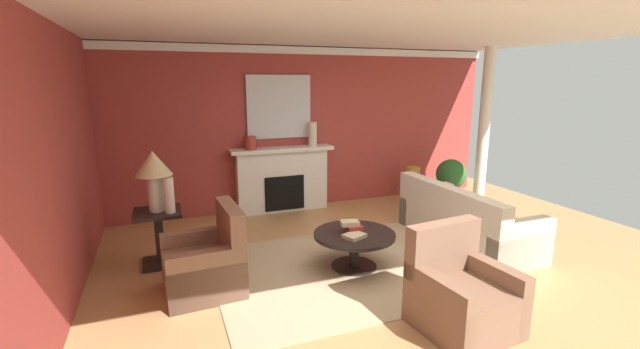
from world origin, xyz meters
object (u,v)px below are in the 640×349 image
Objects in this scene: table_lamp at (153,169)px; vase_mantel_right at (313,134)px; armchair_near_window at (207,264)px; vase_tall_corner at (413,184)px; fireplace at (282,181)px; potted_plant at (451,177)px; mantel_mirror at (279,107)px; vase_mantel_left at (251,143)px; sofa at (464,223)px; side_table at (159,234)px; vase_on_side_table at (169,195)px; coffee_table at (354,242)px; armchair_facing_fireplace at (461,297)px.

vase_mantel_right is at bearing 31.05° from table_lamp.
vase_tall_corner is (4.08, 2.23, 0.03)m from armchair_near_window.
fireplace is 2.16× the size of potted_plant.
mantel_mirror is 1.36× the size of potted_plant.
vase_mantel_left reaches higher than potted_plant.
sofa is 4.11m from side_table.
mantel_mirror is 2.58× the size of vase_on_side_table.
side_table is (-2.06, -1.62, -0.14)m from fireplace.
fireplace is at bearing -90.00° from mantel_mirror.
sofa is at bearing 2.27° from armchair_near_window.
mantel_mirror reaches higher than fireplace.
sofa is at bearing -10.81° from table_lamp.
vase_mantel_left is at bearing -174.88° from fireplace.
mantel_mirror is 0.75m from vase_mantel_right.
fireplace is 3.00m from armchair_near_window.
vase_mantel_right is at bearing 34.51° from vase_on_side_table.
vase_mantel_left is (1.04, 2.48, 0.94)m from armchair_near_window.
armchair_near_window reaches higher than coffee_table.
vase_on_side_table is at bearing -167.78° from potted_plant.
armchair_near_window reaches higher than potted_plant.
fireplace is 2.61m from vase_on_side_table.
armchair_near_window is at bearing -122.05° from fireplace.
sofa is at bearing 49.83° from armchair_facing_fireplace.
fireplace is at bearing 38.20° from table_lamp.
mantel_mirror is at bearing 59.14° from armchair_near_window.
table_lamp is at bearing 0.00° from side_table.
coffee_table is (0.17, -2.58, -0.20)m from fireplace.
potted_plant reaches higher than vase_tall_corner.
mantel_mirror is 2.81m from vase_on_side_table.
armchair_facing_fireplace reaches higher than sofa.
vase_tall_corner is at bearing 149.31° from potted_plant.
armchair_facing_fireplace is 1.56m from coffee_table.
mantel_mirror reaches higher than armchair_facing_fireplace.
sofa is 2.23× the size of armchair_facing_fireplace.
potted_plant is (2.54, -0.61, -0.86)m from vase_mantel_right.
coffee_table is at bearing -135.56° from vase_tall_corner.
fireplace is at bearing 174.88° from vase_mantel_right.
armchair_near_window is 3.44m from vase_mantel_right.
armchair_near_window reaches higher than sofa.
fireplace is 0.98m from vase_mantel_right.
vase_mantel_left is at bearing 51.22° from vase_on_side_table.
vase_mantel_right is at bearing -17.18° from mantel_mirror.
table_lamp is 1.72× the size of vase_on_side_table.
potted_plant is (0.60, -0.36, 0.16)m from vase_tall_corner.
coffee_table is 1.43× the size of side_table.
fireplace is 8.05× the size of vase_mantel_left.
table_lamp is at bearing -148.95° from vase_mantel_right.
armchair_facing_fireplace is (0.54, -4.22, -1.52)m from mantel_mirror.
mantel_mirror is at bearing 93.62° from coffee_table.
table_lamp is 2.18m from vase_mantel_left.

